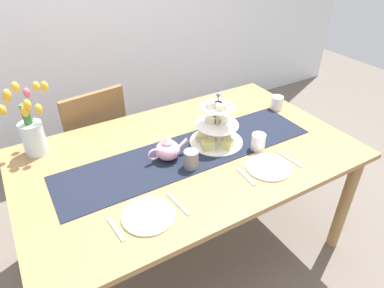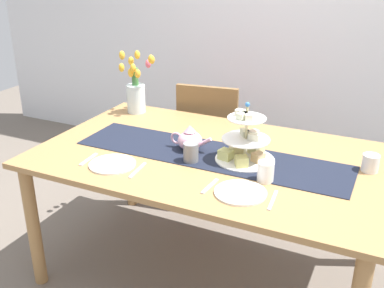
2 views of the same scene
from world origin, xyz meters
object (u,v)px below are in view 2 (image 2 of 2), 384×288
Objects in this scene: tulip_vase at (136,90)px; dinner_plate_right at (240,193)px; knife_left at (138,170)px; cream_jug at (370,163)px; mug_grey at (191,152)px; fork_left at (89,159)px; mug_white_text at (266,172)px; chair_left at (211,138)px; tiered_cake_stand at (245,144)px; teapot at (190,140)px; fork_right at (210,186)px; dinner_plate_left at (112,164)px; dining_table at (211,169)px; knife_right at (273,200)px.

tulip_vase reaches higher than dinner_plate_right.
knife_left is 0.52m from dinner_plate_right.
mug_grey is at bearing -161.71° from cream_jug.
mug_white_text is (0.88, 0.16, 0.04)m from fork_left.
tiered_cake_stand is at bearing -56.51° from chair_left.
mug_grey is at bearing -62.30° from teapot.
mug_white_text is (1.05, -0.59, -0.10)m from tulip_vase.
fork_right is at bearing -52.01° from teapot.
fork_right is (0.47, -1.11, 0.25)m from chair_left.
dinner_plate_right is at bearing -31.13° from mug_grey.
mug_grey is at bearing 173.79° from mug_white_text.
dinner_plate_left is (0.32, -0.75, -0.14)m from tulip_vase.
tulip_vase is 2.71× the size of fork_right.
teapot is 0.15m from mug_grey.
fork_left is at bearing -76.89° from tulip_vase.
fork_right is 1.58× the size of mug_grey.
mug_white_text is at bearing 12.36° from dinner_plate_left.
mug_grey reaches higher than dinner_plate_left.
mug_white_text is at bearing 10.36° from fork_left.
cream_jug is 1.25m from dinner_plate_left.
dining_table is 10.56× the size of knife_left.
dinner_plate_left is at bearing 180.00° from dinner_plate_right.
tiered_cake_stand is at bearing 132.92° from mug_white_text.
dinner_plate_left reaches higher than knife_right.
knife_left is (0.09, -1.11, 0.25)m from chair_left.
tiered_cake_stand reaches higher than mug_white_text.
tulip_vase is at bearing 146.64° from knife_right.
knife_right is 1.79× the size of mug_grey.
dining_table is 0.86m from chair_left.
knife_left reaches higher than dining_table.
dinner_plate_right reaches higher than fork_right.
chair_left reaches higher than fork_right.
dining_table is 10.56× the size of knife_right.
chair_left reaches higher than teapot.
tiered_cake_stand is at bearing 28.89° from mug_grey.
chair_left is at bearing 105.02° from teapot.
knife_left is (0.29, 0.00, 0.00)m from fork_left.
mug_white_text reaches higher than fork_left.
mug_grey reaches higher than dining_table.
teapot is 0.36m from knife_left.
tiered_cake_stand is 3.20× the size of mug_white_text.
teapot is at bearing -35.36° from tulip_vase.
tiered_cake_stand is 3.20× the size of mug_grey.
tiered_cake_stand is at bearing 82.30° from fork_right.
mug_white_text is (-0.08, 0.16, 0.04)m from knife_right.
fork_right is (0.38, 0.00, 0.00)m from knife_left.
dinner_plate_left and dinner_plate_right have the same top height.
tulip_vase is (-0.89, 0.41, 0.06)m from tiered_cake_stand.
tulip_vase is 2.39× the size of knife_right.
knife_right is at bearing -33.36° from tulip_vase.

